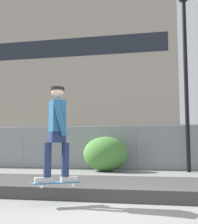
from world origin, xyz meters
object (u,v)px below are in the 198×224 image
object	(u,v)px
skateboard	(56,183)
shrub_left	(106,154)
parked_car_near	(34,149)
parked_car_mid	(132,149)
skater	(57,127)
street_lamp	(185,59)

from	to	relation	value
skateboard	shrub_left	world-z (taller)	shrub_left
parked_car_near	parked_car_mid	distance (m)	5.44
skateboard	shrub_left	xyz separation A→B (m)	(-0.40, 6.85, 0.30)
skateboard	parked_car_near	xyz separation A→B (m)	(-5.18, 11.04, 0.46)
skateboard	skater	distance (m)	0.94
street_lamp	shrub_left	bearing A→B (deg)	-173.64
parked_car_mid	shrub_left	world-z (taller)	parked_car_mid
parked_car_near	shrub_left	size ratio (longest dim) A/B	2.53
street_lamp	shrub_left	world-z (taller)	street_lamp
skateboard	parked_car_near	world-z (taller)	parked_car_near
street_lamp	skater	bearing A→B (deg)	-110.97
parked_car_mid	skater	bearing A→B (deg)	-91.35
skateboard	street_lamp	size ratio (longest dim) A/B	0.11
skateboard	parked_car_mid	world-z (taller)	parked_car_mid
skater	parked_car_mid	xyz separation A→B (m)	(0.26, 10.90, -0.47)
street_lamp	parked_car_mid	world-z (taller)	street_lamp
street_lamp	shrub_left	size ratio (longest dim) A/B	4.08
parked_car_near	shrub_left	world-z (taller)	parked_car_near
parked_car_mid	parked_car_near	bearing A→B (deg)	178.48
skater	street_lamp	xyz separation A→B (m)	(2.76, 7.20, 3.10)
skater	street_lamp	size ratio (longest dim) A/B	0.23
parked_car_near	parked_car_mid	bearing A→B (deg)	-1.52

